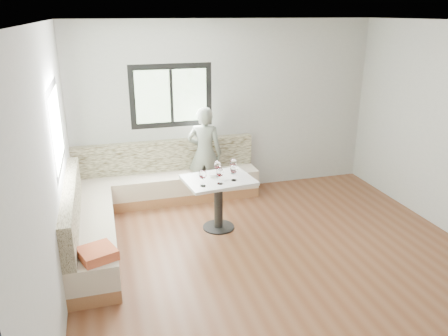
# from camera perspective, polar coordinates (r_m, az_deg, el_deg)

# --- Properties ---
(room) EXTENTS (5.01, 5.01, 2.81)m
(room) POSITION_cam_1_polar(r_m,az_deg,el_deg) (4.99, 7.22, 2.27)
(room) COLOR brown
(room) RESTS_ON ground
(banquette) EXTENTS (2.90, 2.80, 0.95)m
(banquette) POSITION_cam_1_polar(r_m,az_deg,el_deg) (6.46, -11.18, -4.06)
(banquette) COLOR #9A633D
(banquette) RESTS_ON ground
(table) EXTENTS (0.99, 0.81, 0.75)m
(table) POSITION_cam_1_polar(r_m,az_deg,el_deg) (6.03, -0.74, -3.04)
(table) COLOR black
(table) RESTS_ON ground
(person) EXTENTS (0.65, 0.55, 1.52)m
(person) POSITION_cam_1_polar(r_m,az_deg,el_deg) (6.99, -2.52, 1.94)
(person) COLOR slate
(person) RESTS_ON ground
(olive_ramekin) EXTENTS (0.11, 0.11, 0.04)m
(olive_ramekin) POSITION_cam_1_polar(r_m,az_deg,el_deg) (6.01, -1.44, -0.95)
(olive_ramekin) COLOR white
(olive_ramekin) RESTS_ON table
(wine_glass_a) EXTENTS (0.10, 0.10, 0.22)m
(wine_glass_a) POSITION_cam_1_polar(r_m,az_deg,el_deg) (5.65, -2.79, -0.92)
(wine_glass_a) COLOR white
(wine_glass_a) RESTS_ON table
(wine_glass_b) EXTENTS (0.10, 0.10, 0.22)m
(wine_glass_b) POSITION_cam_1_polar(r_m,az_deg,el_deg) (5.72, -0.55, -0.64)
(wine_glass_b) COLOR white
(wine_glass_b) RESTS_ON table
(wine_glass_c) EXTENTS (0.10, 0.10, 0.22)m
(wine_glass_c) POSITION_cam_1_polar(r_m,az_deg,el_deg) (5.84, 1.30, -0.20)
(wine_glass_c) COLOR white
(wine_glass_c) RESTS_ON table
(wine_glass_d) EXTENTS (0.10, 0.10, 0.22)m
(wine_glass_d) POSITION_cam_1_polar(r_m,az_deg,el_deg) (6.00, -0.86, 0.35)
(wine_glass_d) COLOR white
(wine_glass_d) RESTS_ON table
(wine_glass_e) EXTENTS (0.10, 0.10, 0.22)m
(wine_glass_e) POSITION_cam_1_polar(r_m,az_deg,el_deg) (6.09, 1.20, 0.66)
(wine_glass_e) COLOR white
(wine_glass_e) RESTS_ON table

